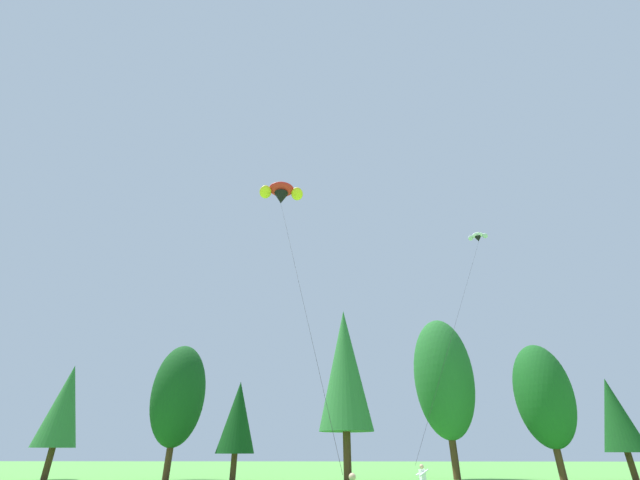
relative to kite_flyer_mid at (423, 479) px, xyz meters
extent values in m
cylinder|color=#472D19|center=(-30.50, 16.75, 0.30)|extent=(0.56, 0.56, 2.59)
cone|color=#2D7033|center=(-30.50, 16.75, 5.29)|extent=(3.79, 3.79, 7.38)
cylinder|color=#472D19|center=(-19.47, 16.60, 0.48)|extent=(0.59, 0.59, 2.96)
ellipsoid|color=#144719|center=(-19.47, 16.60, 6.17)|extent=(4.99, 4.99, 9.26)
cylinder|color=#472D19|center=(-13.22, 15.27, 0.06)|extent=(0.52, 0.52, 2.11)
cone|color=#0F3D14|center=(-13.22, 15.27, 4.13)|extent=(3.39, 3.39, 6.02)
cylinder|color=#472D19|center=(-3.39, 14.54, 0.92)|extent=(0.67, 0.67, 3.83)
cone|color=#2D7033|center=(-3.39, 14.54, 8.28)|extent=(4.84, 4.84, 10.90)
cylinder|color=#472D19|center=(6.67, 18.23, 0.85)|extent=(0.66, 0.66, 3.69)
ellipsoid|color=#236628|center=(6.67, 18.23, 7.95)|extent=(5.78, 5.78, 11.56)
cylinder|color=#472D19|center=(14.38, 14.53, 0.41)|extent=(0.58, 0.58, 2.81)
ellipsoid|color=#19561E|center=(14.38, 14.53, 5.81)|extent=(4.83, 4.83, 8.80)
cylinder|color=#472D19|center=(21.61, 16.70, 0.11)|extent=(0.52, 0.52, 2.21)
cone|color=#144719|center=(21.61, 16.70, 4.37)|extent=(3.47, 3.47, 6.30)
sphere|color=tan|center=(-4.10, -9.87, 0.58)|extent=(0.22, 0.22, 0.22)
cube|color=white|center=(0.00, 0.00, 0.14)|extent=(0.31, 0.42, 0.60)
sphere|color=tan|center=(0.00, 0.00, 0.58)|extent=(0.22, 0.22, 0.22)
cylinder|color=white|center=(0.05, -0.24, 0.30)|extent=(0.53, 0.18, 0.35)
cylinder|color=white|center=(-0.05, 0.24, 0.30)|extent=(0.53, 0.18, 0.35)
ellipsoid|color=red|center=(-8.69, 3.53, 20.88)|extent=(2.29, 1.81, 1.17)
ellipsoid|color=yellow|center=(-7.39, 3.71, 20.51)|extent=(1.43, 1.44, 1.33)
ellipsoid|color=yellow|center=(-10.00, 3.35, 20.51)|extent=(1.20, 1.44, 1.33)
cone|color=black|center=(-8.71, 3.67, 20.07)|extent=(1.33, 1.33, 1.01)
cylinder|color=black|center=(-6.55, -3.00, 10.09)|extent=(4.34, 13.36, 18.95)
ellipsoid|color=white|center=(12.41, 16.80, 23.38)|extent=(1.44, 1.19, 0.73)
ellipsoid|color=silver|center=(13.15, 16.53, 23.16)|extent=(0.72, 0.87, 0.82)
ellipsoid|color=silver|center=(11.68, 17.07, 23.16)|extent=(0.86, 0.84, 0.82)
cone|color=black|center=(12.44, 16.87, 22.90)|extent=(0.90, 0.90, 0.60)
cylinder|color=black|center=(6.05, 8.40, 11.61)|extent=(12.80, 16.95, 21.98)
camera|label=1|loc=(-4.74, -24.41, 1.28)|focal=22.60mm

